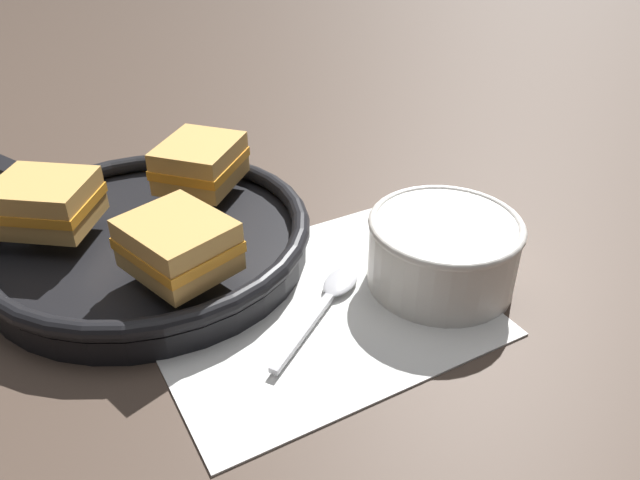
{
  "coord_description": "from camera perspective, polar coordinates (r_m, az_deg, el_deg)",
  "views": [
    {
      "loc": [
        -0.23,
        -0.42,
        0.36
      ],
      "look_at": [
        0.01,
        0.01,
        0.04
      ],
      "focal_mm": 35.0,
      "sensor_mm": 36.0,
      "label": 1
    }
  ],
  "objects": [
    {
      "name": "skillet",
      "position": [
        0.64,
        -15.47,
        0.17
      ],
      "size": [
        0.32,
        0.43,
        0.04
      ],
      "color": "black",
      "rests_on": "ground_plane"
    },
    {
      "name": "napkin",
      "position": [
        0.56,
        -0.69,
        -6.12
      ],
      "size": [
        0.29,
        0.24,
        0.0
      ],
      "color": "white",
      "rests_on": "ground_plane"
    },
    {
      "name": "ground_plane",
      "position": [
        0.59,
        0.11,
        -3.75
      ],
      "size": [
        4.0,
        4.0,
        0.0
      ],
      "primitive_type": "plane",
      "color": "#47382D"
    },
    {
      "name": "sandwich_far_left",
      "position": [
        0.64,
        -23.79,
        3.18
      ],
      "size": [
        0.12,
        0.11,
        0.05
      ],
      "rotation": [
        0.0,
        0.0,
        10.37
      ],
      "color": "tan",
      "rests_on": "skillet"
    },
    {
      "name": "soup_bowl",
      "position": [
        0.58,
        11.19,
        -0.75
      ],
      "size": [
        0.14,
        0.14,
        0.07
      ],
      "color": "silver",
      "rests_on": "ground_plane"
    },
    {
      "name": "spoon",
      "position": [
        0.57,
        1.04,
        -4.94
      ],
      "size": [
        0.14,
        0.1,
        0.01
      ],
      "rotation": [
        0.0,
        0.0,
        0.62
      ],
      "color": "#B7B7BC",
      "rests_on": "napkin"
    },
    {
      "name": "sandwich_near_right",
      "position": [
        0.68,
        -10.9,
        6.93
      ],
      "size": [
        0.12,
        0.12,
        0.05
      ],
      "rotation": [
        0.0,
        0.0,
        8.62
      ],
      "color": "tan",
      "rests_on": "skillet"
    },
    {
      "name": "sandwich_near_left",
      "position": [
        0.54,
        -12.86,
        -0.43
      ],
      "size": [
        0.1,
        0.11,
        0.05
      ],
      "rotation": [
        0.0,
        0.0,
        6.6
      ],
      "color": "tan",
      "rests_on": "skillet"
    }
  ]
}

